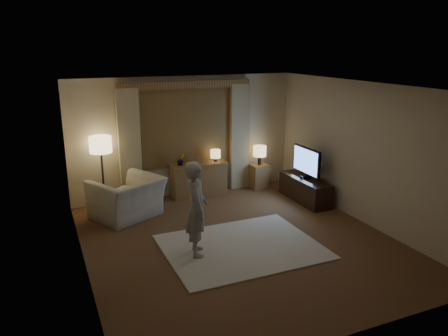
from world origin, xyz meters
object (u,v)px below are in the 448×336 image
sideboard (199,180)px  side_table (259,176)px  armchair (127,198)px  tv_stand (305,190)px  person (196,209)px

sideboard → side_table: sideboard is taller
sideboard → armchair: armchair is taller
tv_stand → armchair: bearing=171.3°
armchair → tv_stand: armchair is taller
tv_stand → person: size_ratio=0.92×
tv_stand → side_table: bearing=112.3°
side_table → person: person is taller
side_table → person: size_ratio=0.37×
tv_stand → sideboard: bearing=147.9°
side_table → sideboard: bearing=178.1°
sideboard → tv_stand: 2.31m
sideboard → side_table: bearing=-1.9°
armchair → side_table: size_ratio=2.15×
person → side_table: bearing=-30.6°
tv_stand → person: bearing=-154.3°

